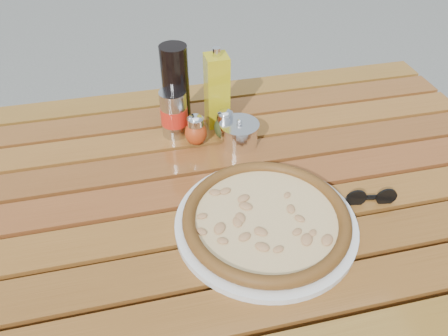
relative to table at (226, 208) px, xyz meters
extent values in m
cube|color=#3C250D|center=(-0.64, 0.39, -0.32)|extent=(0.06, 0.06, 0.70)
cube|color=#391F0D|center=(0.64, 0.39, -0.32)|extent=(0.06, 0.06, 0.70)
cube|color=#38210C|center=(0.00, 0.00, 0.03)|extent=(1.36, 0.86, 0.04)
cube|color=#542C0E|center=(0.00, -0.30, 0.06)|extent=(1.40, 0.09, 0.03)
cube|color=#522B0E|center=(0.00, -0.20, 0.06)|extent=(1.40, 0.09, 0.03)
cube|color=#5B3110|center=(0.00, -0.10, 0.06)|extent=(1.40, 0.09, 0.03)
cube|color=#58270F|center=(0.00, 0.00, 0.06)|extent=(1.40, 0.09, 0.03)
cube|color=#52270E|center=(0.00, 0.10, 0.06)|extent=(1.40, 0.09, 0.03)
cube|color=#5F3310|center=(0.00, 0.20, 0.06)|extent=(1.40, 0.09, 0.03)
cube|color=#562A0F|center=(0.00, 0.30, 0.06)|extent=(1.40, 0.09, 0.03)
cube|color=#5B3610|center=(0.00, 0.41, 0.06)|extent=(1.40, 0.09, 0.03)
cylinder|color=silver|center=(0.05, -0.14, 0.08)|extent=(0.44, 0.44, 0.01)
cylinder|color=#FFEEB6|center=(0.05, -0.14, 0.09)|extent=(0.33, 0.33, 0.01)
torus|color=black|center=(0.05, -0.14, 0.10)|extent=(0.36, 0.36, 0.03)
ellipsoid|color=#BF4015|center=(-0.04, 0.16, 0.11)|extent=(0.07, 0.07, 0.06)
cylinder|color=silver|center=(-0.04, 0.16, 0.14)|extent=(0.05, 0.05, 0.02)
ellipsoid|color=white|center=(-0.04, 0.16, 0.15)|extent=(0.05, 0.05, 0.02)
ellipsoid|color=#38431B|center=(0.04, 0.17, 0.11)|extent=(0.06, 0.06, 0.06)
cylinder|color=silver|center=(0.04, 0.17, 0.14)|extent=(0.04, 0.04, 0.02)
ellipsoid|color=silver|center=(0.04, 0.17, 0.15)|extent=(0.04, 0.04, 0.02)
cylinder|color=black|center=(-0.07, 0.25, 0.19)|extent=(0.07, 0.07, 0.22)
cylinder|color=#BABBBF|center=(-0.08, 0.22, 0.14)|extent=(0.07, 0.07, 0.12)
cylinder|color=red|center=(-0.08, 0.22, 0.13)|extent=(0.07, 0.07, 0.04)
cube|color=#B2A113|center=(0.03, 0.24, 0.17)|extent=(0.06, 0.06, 0.19)
cylinder|color=silver|center=(0.03, 0.24, 0.28)|extent=(0.02, 0.02, 0.02)
cylinder|color=white|center=(0.07, 0.14, 0.10)|extent=(0.12, 0.12, 0.05)
cylinder|color=silver|center=(0.07, 0.14, 0.13)|extent=(0.13, 0.13, 0.01)
sphere|color=white|center=(0.07, 0.14, 0.14)|extent=(0.02, 0.02, 0.01)
cylinder|color=black|center=(0.25, -0.12, 0.09)|extent=(0.04, 0.01, 0.04)
cylinder|color=black|center=(0.31, -0.13, 0.09)|extent=(0.04, 0.01, 0.04)
cube|color=black|center=(0.28, -0.13, 0.10)|extent=(0.02, 0.01, 0.00)
cube|color=black|center=(0.27, -0.11, 0.08)|extent=(0.09, 0.02, 0.00)
cube|color=black|center=(0.29, -0.11, 0.08)|extent=(0.09, 0.02, 0.00)
camera|label=1|loc=(-0.17, -0.69, 0.72)|focal=35.00mm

